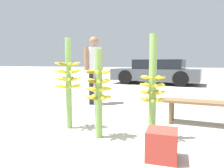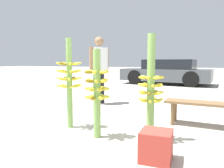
% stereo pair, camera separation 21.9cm
% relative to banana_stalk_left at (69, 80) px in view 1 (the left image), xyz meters
% --- Properties ---
extents(ground_plane, '(80.00, 80.00, 0.00)m').
position_rel_banana_stalk_left_xyz_m(ground_plane, '(0.62, -0.54, -0.79)').
color(ground_plane, '#B2AA9E').
extents(banana_stalk_left, '(0.44, 0.44, 1.46)m').
position_rel_banana_stalk_left_xyz_m(banana_stalk_left, '(0.00, 0.00, 0.00)').
color(banana_stalk_left, '#7AA851').
rests_on(banana_stalk_left, ground_plane).
extents(banana_stalk_center, '(0.37, 0.37, 1.26)m').
position_rel_banana_stalk_left_xyz_m(banana_stalk_center, '(0.62, -0.28, -0.11)').
color(banana_stalk_center, '#7AA851').
rests_on(banana_stalk_center, ground_plane).
extents(banana_stalk_right, '(0.36, 0.36, 1.46)m').
position_rel_banana_stalk_left_xyz_m(banana_stalk_right, '(1.35, -0.12, -0.06)').
color(banana_stalk_right, '#7AA851').
rests_on(banana_stalk_right, ground_plane).
extents(vendor_person, '(0.34, 0.63, 1.71)m').
position_rel_banana_stalk_left_xyz_m(vendor_person, '(-0.38, 2.05, 0.24)').
color(vendor_person, black).
rests_on(vendor_person, ground_plane).
extents(market_bench, '(1.60, 0.51, 0.42)m').
position_rel_banana_stalk_left_xyz_m(market_bench, '(2.23, 0.81, -0.43)').
color(market_bench, brown).
rests_on(market_bench, ground_plane).
extents(parked_car, '(4.33, 2.34, 1.19)m').
position_rel_banana_stalk_left_xyz_m(parked_car, '(0.64, 7.79, -0.19)').
color(parked_car, '#4C5156').
rests_on(parked_car, ground_plane).
extents(produce_crate, '(0.34, 0.34, 0.34)m').
position_rel_banana_stalk_left_xyz_m(produce_crate, '(1.54, -0.73, -0.62)').
color(produce_crate, '#B2382D').
rests_on(produce_crate, ground_plane).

